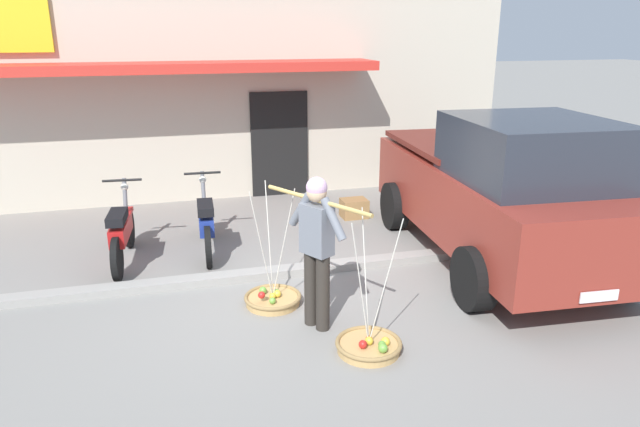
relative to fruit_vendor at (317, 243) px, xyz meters
The scene contains 10 objects.
ground_plane 1.23m from the fruit_vendor, 89.23° to the left, with size 90.00×90.00×0.00m, color gray.
sidewalk_curb 1.72m from the fruit_vendor, 89.60° to the left, with size 20.00×0.24×0.10m, color gray.
fruit_vendor is the anchor object (origin of this frame).
fruit_basket_left_side 1.17m from the fruit_vendor, 60.29° to the right, with size 0.68×0.68×1.45m.
fruit_basket_right_side 1.17m from the fruit_vendor, 119.92° to the left, with size 0.68×0.68×1.45m.
motorcycle_nearest_shop 3.29m from the fruit_vendor, 131.00° to the left, with size 0.54×1.82×1.09m.
motorcycle_second_in_row 2.81m from the fruit_vendor, 110.70° to the left, with size 0.54×1.82×1.09m.
parked_truck 3.13m from the fruit_vendor, 22.02° to the left, with size 2.42×4.83×2.10m.
storefront_building 7.98m from the fruit_vendor, 99.28° to the left, with size 13.00×6.00×4.20m.
wooden_crate 3.98m from the fruit_vendor, 65.46° to the left, with size 0.44×0.36×0.32m, color olive.
Camera 1 is at (-1.48, -6.25, 3.14)m, focal length 32.43 mm.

